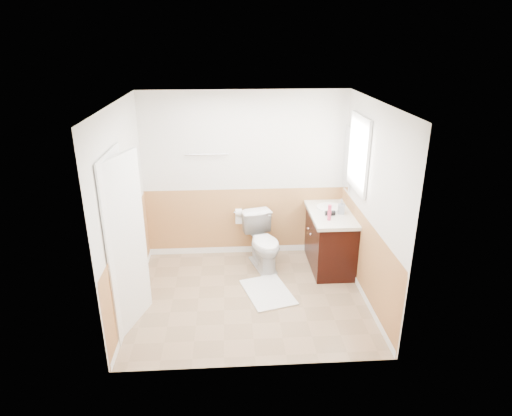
{
  "coord_description": "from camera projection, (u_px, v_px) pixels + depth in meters",
  "views": [
    {
      "loc": [
        -0.23,
        -4.95,
        3.2
      ],
      "look_at": [
        0.1,
        0.25,
        1.15
      ],
      "focal_mm": 30.95,
      "sensor_mm": 36.0,
      "label": 1
    }
  ],
  "objects": [
    {
      "name": "tp_holder_bar",
      "position": [
        239.0,
        212.0,
        6.66
      ],
      "size": [
        0.14,
        0.02,
        0.02
      ],
      "primitive_type": "cylinder",
      "rotation": [
        0.0,
        1.57,
        0.0
      ],
      "color": "silver",
      "rests_on": "wall_back"
    },
    {
      "name": "hair_dryer_handle",
      "position": [
        327.0,
        213.0,
        6.21
      ],
      "size": [
        0.03,
        0.03,
        0.07
      ],
      "primitive_type": "cylinder",
      "color": "black",
      "rests_on": "countertop"
    },
    {
      "name": "soap_dispenser",
      "position": [
        341.0,
        207.0,
        6.19
      ],
      "size": [
        0.11,
        0.11,
        0.2
      ],
      "primitive_type": "imported",
      "rotation": [
        0.0,
        0.0,
        -0.23
      ],
      "color": "#939BA6",
      "rests_on": "countertop"
    },
    {
      "name": "door_frame",
      "position": [
        119.0,
        244.0,
        4.9
      ],
      "size": [
        0.02,
        0.92,
        2.1
      ],
      "primitive_type": "cube",
      "color": "white",
      "rests_on": "wall_left"
    },
    {
      "name": "wall_front",
      "position": [
        256.0,
        259.0,
        4.12
      ],
      "size": [
        3.0,
        0.0,
        3.0
      ],
      "primitive_type": "plane",
      "rotation": [
        -1.57,
        0.0,
        0.0
      ],
      "color": "silver",
      "rests_on": "floor"
    },
    {
      "name": "door",
      "position": [
        126.0,
        245.0,
        4.91
      ],
      "size": [
        0.29,
        0.78,
        2.04
      ],
      "primitive_type": "cube",
      "rotation": [
        0.0,
        0.0,
        -0.31
      ],
      "color": "white",
      "rests_on": "wall_left"
    },
    {
      "name": "countertop",
      "position": [
        331.0,
        213.0,
        6.29
      ],
      "size": [
        0.6,
        1.15,
        0.05
      ],
      "primitive_type": "cube",
      "color": "silver",
      "rests_on": "vanity_cabinet"
    },
    {
      "name": "vanity_knob_left",
      "position": [
        311.0,
        234.0,
        6.28
      ],
      "size": [
        0.03,
        0.03,
        0.03
      ],
      "primitive_type": "sphere",
      "color": "silver",
      "rests_on": "vanity_cabinet"
    },
    {
      "name": "towel_bar",
      "position": [
        206.0,
        154.0,
        6.32
      ],
      "size": [
        0.62,
        0.02,
        0.02
      ],
      "primitive_type": "cylinder",
      "rotation": [
        0.0,
        1.57,
        0.0
      ],
      "color": "silver",
      "rests_on": "wall_back"
    },
    {
      "name": "hair_dryer_body",
      "position": [
        330.0,
        213.0,
        6.14
      ],
      "size": [
        0.14,
        0.07,
        0.07
      ],
      "primitive_type": "cylinder",
      "rotation": [
        0.0,
        1.57,
        0.0
      ],
      "color": "black",
      "rests_on": "countertop"
    },
    {
      "name": "lotion_bottle",
      "position": [
        329.0,
        213.0,
        5.96
      ],
      "size": [
        0.05,
        0.05,
        0.22
      ],
      "primitive_type": "cylinder",
      "color": "#CD355B",
      "rests_on": "countertop"
    },
    {
      "name": "wainscot_back",
      "position": [
        245.0,
        223.0,
        6.79
      ],
      "size": [
        3.0,
        0.0,
        3.0
      ],
      "primitive_type": "plane",
      "rotation": [
        1.57,
        0.0,
        0.0
      ],
      "color": "#BA834A",
      "rests_on": "floor"
    },
    {
      "name": "toilet",
      "position": [
        264.0,
        242.0,
        6.41
      ],
      "size": [
        0.63,
        0.86,
        0.79
      ],
      "primitive_type": "imported",
      "rotation": [
        0.0,
        0.0,
        0.27
      ],
      "color": "white",
      "rests_on": "floor"
    },
    {
      "name": "sink_basin",
      "position": [
        329.0,
        207.0,
        6.42
      ],
      "size": [
        0.36,
        0.36,
        0.02
      ],
      "primitive_type": "cylinder",
      "color": "white",
      "rests_on": "countertop"
    },
    {
      "name": "wall_back",
      "position": [
        245.0,
        176.0,
        6.53
      ],
      "size": [
        3.0,
        0.0,
        3.0
      ],
      "primitive_type": "plane",
      "rotation": [
        1.57,
        0.0,
        0.0
      ],
      "color": "silver",
      "rests_on": "floor"
    },
    {
      "name": "mirror_panel",
      "position": [
        348.0,
        158.0,
        6.32
      ],
      "size": [
        0.02,
        0.35,
        0.9
      ],
      "primitive_type": "cube",
      "color": "silver",
      "rests_on": "wall_right"
    },
    {
      "name": "bath_mat",
      "position": [
        268.0,
        292.0,
        5.86
      ],
      "size": [
        0.75,
        0.92,
        0.02
      ],
      "primitive_type": "cube",
      "rotation": [
        0.0,
        0.0,
        0.27
      ],
      "color": "silver",
      "rests_on": "floor"
    },
    {
      "name": "faucet",
      "position": [
        342.0,
        203.0,
        6.41
      ],
      "size": [
        0.02,
        0.02,
        0.14
      ],
      "primitive_type": "cylinder",
      "color": "silver",
      "rests_on": "countertop"
    },
    {
      "name": "wainscot_right",
      "position": [
        364.0,
        259.0,
        5.69
      ],
      "size": [
        0.0,
        2.6,
        2.6
      ],
      "primitive_type": "plane",
      "rotation": [
        1.57,
        0.0,
        -1.57
      ],
      "color": "#BA834A",
      "rests_on": "floor"
    },
    {
      "name": "tp_sheet",
      "position": [
        239.0,
        219.0,
        6.7
      ],
      "size": [
        0.1,
        0.01,
        0.16
      ],
      "primitive_type": "cube",
      "color": "white",
      "rests_on": "tp_roll"
    },
    {
      "name": "floor",
      "position": [
        250.0,
        297.0,
        5.78
      ],
      "size": [
        3.0,
        3.0,
        0.0
      ],
      "primitive_type": "plane",
      "color": "#8C7051",
      "rests_on": "ground"
    },
    {
      "name": "door_knob",
      "position": [
        137.0,
        238.0,
        5.24
      ],
      "size": [
        0.06,
        0.06,
        0.06
      ],
      "primitive_type": "sphere",
      "color": "silver",
      "rests_on": "door"
    },
    {
      "name": "wainscot_left",
      "position": [
        131.0,
        267.0,
        5.51
      ],
      "size": [
        0.0,
        2.6,
        2.6
      ],
      "primitive_type": "plane",
      "rotation": [
        1.57,
        0.0,
        1.57
      ],
      "color": "#BA834A",
      "rests_on": "floor"
    },
    {
      "name": "wall_left",
      "position": [
        123.0,
        211.0,
        5.23
      ],
      "size": [
        0.0,
        3.0,
        3.0
      ],
      "primitive_type": "plane",
      "rotation": [
        1.57,
        0.0,
        1.57
      ],
      "color": "silver",
      "rests_on": "floor"
    },
    {
      "name": "wainscot_front",
      "position": [
        256.0,
        325.0,
        4.4
      ],
      "size": [
        3.0,
        0.0,
        3.0
      ],
      "primitive_type": "plane",
      "rotation": [
        -1.57,
        0.0,
        0.0
      ],
      "color": "#BA834A",
      "rests_on": "floor"
    },
    {
      "name": "ceiling",
      "position": [
        248.0,
        103.0,
        4.87
      ],
      "size": [
        3.0,
        3.0,
        0.0
      ],
      "primitive_type": "plane",
      "rotation": [
        3.14,
        0.0,
        0.0
      ],
      "color": "white",
      "rests_on": "floor"
    },
    {
      "name": "wall_right",
      "position": [
        371.0,
        205.0,
        5.41
      ],
      "size": [
        0.0,
        3.0,
        3.0
      ],
      "primitive_type": "plane",
      "rotation": [
        1.57,
        0.0,
        -1.57
      ],
      "color": "silver",
      "rests_on": "floor"
    },
    {
      "name": "vanity_cabinet",
      "position": [
        329.0,
        240.0,
        6.45
      ],
      "size": [
        0.55,
        1.1,
        0.8
      ],
      "primitive_type": "cube",
      "color": "black",
      "rests_on": "floor"
    },
    {
      "name": "window_glass",
      "position": [
        360.0,
        154.0,
        5.78
      ],
      "size": [
        0.01,
        0.7,
        0.9
      ],
      "primitive_type": "cube",
      "color": "white",
      "rests_on": "wall_right"
    },
    {
      "name": "vanity_knob_right",
      "position": [
        308.0,
        229.0,
        6.47
      ],
      "size": [
        0.03,
        0.03,
        0.03
      ],
      "primitive_type": "sphere",
      "color": "silver",
      "rests_on": "vanity_cabinet"
    },
    {
      "name": "tp_roll",
      "position": [
        239.0,
        212.0,
        6.66
      ],
      "size": [
        0.1,
        0.11,
        0.11
      ],
      "primitive_type": "cylinder",
      "rotation": [
        0.0,
        1.57,
        0.0
      ],
      "color": "white",
      "rests_on": "tp_holder_bar"
    },
    {
      "name": "window_frame",
      "position": [
        359.0,
        154.0,
        5.77
      ],
      "size": [
        0.04,
        0.8,
        1.0
      ],
      "primitive_type": "cube",
      "color": "white",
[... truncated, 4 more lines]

